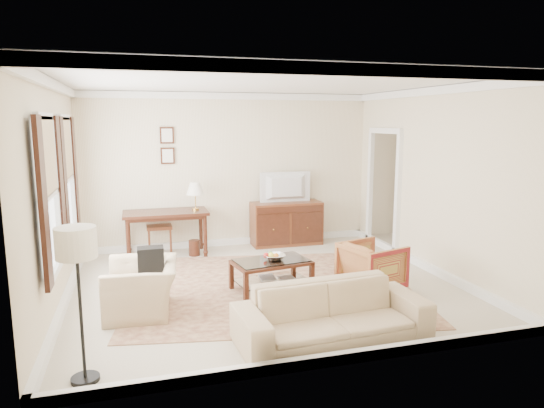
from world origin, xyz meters
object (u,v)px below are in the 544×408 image
coffee_table (271,267)px  writing_desk (166,217)px  tv (287,178)px  striped_armchair (372,264)px  sofa (333,304)px  sideboard (286,223)px  club_armchair (141,279)px

coffee_table → writing_desk: bearing=119.9°
writing_desk → tv: 2.38m
tv → striped_armchair: size_ratio=1.25×
writing_desk → tv: tv is taller
writing_desk → striped_armchair: (2.67, -2.65, -0.31)m
coffee_table → sofa: bearing=-83.1°
writing_desk → coffee_table: writing_desk is taller
sideboard → coffee_table: sideboard is taller
tv → club_armchair: bearing=44.9°
sideboard → writing_desk: bearing=-175.6°
coffee_table → tv: bearing=67.7°
coffee_table → sofa: size_ratio=0.54×
club_armchair → striped_armchair: bearing=94.4°
striped_armchair → club_armchair: club_armchair is taller
sofa → coffee_table: bearing=93.3°
sofa → tv: bearing=75.6°
sideboard → tv: size_ratio=1.42×
coffee_table → club_armchair: bearing=-169.2°
coffee_table → sofa: 1.73m
club_armchair → tv: bearing=140.1°
writing_desk → sideboard: size_ratio=1.08×
sideboard → club_armchair: bearing=-134.9°
tv → club_armchair: tv is taller
writing_desk → sofa: 4.27m
writing_desk → sofa: size_ratio=0.70×
writing_desk → sofa: (1.51, -3.98, -0.28)m
sideboard → coffee_table: bearing=-112.2°
striped_armchair → writing_desk: bearing=29.3°
coffee_table → striped_armchair: size_ratio=1.50×
striped_armchair → sofa: sofa is taller
striped_armchair → club_armchair: size_ratio=0.77×
writing_desk → striped_armchair: size_ratio=1.92×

